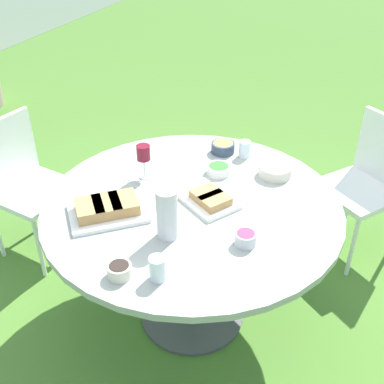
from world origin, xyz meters
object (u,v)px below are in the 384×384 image
water_pitcher (167,214)px  dining_table (192,220)px  chair_near_right (23,178)px  wine_glass (143,154)px  chair_near_left (369,177)px

water_pitcher → dining_table: bearing=-0.5°
dining_table → chair_near_right: bearing=81.5°
dining_table → water_pitcher: size_ratio=6.09×
dining_table → chair_near_right: 1.22m
chair_near_right → wine_glass: (-0.06, -0.89, 0.38)m
chair_near_left → wine_glass: wine_glass is taller
chair_near_left → chair_near_right: (-0.82, 1.97, 0.00)m
chair_near_left → wine_glass: size_ratio=4.84×
water_pitcher → wine_glass: water_pitcher is taller
water_pitcher → chair_near_left: bearing=-31.2°
dining_table → chair_near_left: bearing=-37.6°
wine_glass → chair_near_left: bearing=-50.9°
dining_table → chair_near_left: (1.00, -0.77, -0.14)m
wine_glass → chair_near_right: bearing=86.1°
chair_near_right → chair_near_left: bearing=-67.4°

